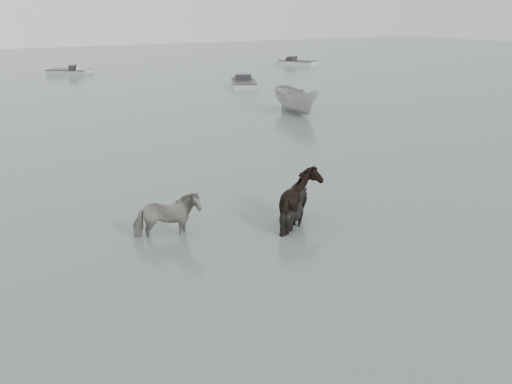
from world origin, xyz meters
The scene contains 8 objects.
ground centered at (0.00, 0.00, 0.00)m, with size 140.00×140.00×0.00m, color #4D5C55.
pony_pinto centered at (-2.43, 1.13, 0.70)m, with size 0.75×1.65×1.39m, color black.
pony_dark centered at (0.97, 0.26, 0.82)m, with size 1.63×1.40×1.64m, color black.
pony_black centered at (0.65, 0.16, 0.64)m, with size 1.03×1.15×1.27m, color black.
boat_small centered at (9.41, 14.00, 0.76)m, with size 1.47×3.92×1.51m, color #A7A7A2.
skiff_port centered at (11.61, 24.42, 0.38)m, with size 5.42×1.60×0.75m, color #ACAFAD, non-canonical shape.
skiff_mid centered at (2.27, 37.85, 0.38)m, with size 4.50×1.60×0.75m, color #939694, non-canonical shape.
skiff_star centered at (23.05, 35.45, 0.38)m, with size 4.82×1.60×0.75m, color beige, non-canonical shape.
Camera 1 is at (-6.70, -11.44, 5.49)m, focal length 40.00 mm.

